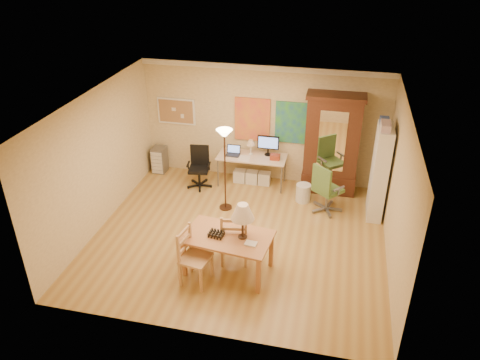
% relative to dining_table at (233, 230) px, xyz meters
% --- Properties ---
extents(floor, '(5.50, 5.50, 0.00)m').
position_rel_dining_table_xyz_m(floor, '(-0.14, 1.01, -0.86)').
color(floor, '#A17439').
rests_on(floor, ground).
extents(crown_molding, '(5.50, 0.08, 0.12)m').
position_rel_dining_table_xyz_m(crown_molding, '(-0.14, 3.47, 1.78)').
color(crown_molding, white).
rests_on(crown_molding, floor).
extents(corkboard, '(0.90, 0.04, 0.62)m').
position_rel_dining_table_xyz_m(corkboard, '(-2.19, 3.48, 0.64)').
color(corkboard, '#A77E4E').
rests_on(corkboard, floor).
extents(art_panel_left, '(0.80, 0.04, 1.00)m').
position_rel_dining_table_xyz_m(art_panel_left, '(-0.39, 3.48, 0.59)').
color(art_panel_left, gold).
rests_on(art_panel_left, floor).
extents(art_panel_right, '(0.75, 0.04, 0.95)m').
position_rel_dining_table_xyz_m(art_panel_right, '(0.51, 3.48, 0.59)').
color(art_panel_right, '#256394').
rests_on(art_panel_right, floor).
extents(dining_table, '(1.55, 1.04, 1.36)m').
position_rel_dining_table_xyz_m(dining_table, '(0.00, 0.00, 0.00)').
color(dining_table, '#9C6A33').
rests_on(dining_table, floor).
extents(ladder_chair_back, '(0.54, 0.52, 1.02)m').
position_rel_dining_table_xyz_m(ladder_chair_back, '(-0.04, 0.26, -0.39)').
color(ladder_chair_back, tan).
rests_on(ladder_chair_back, floor).
extents(ladder_chair_left, '(0.52, 0.54, 1.01)m').
position_rel_dining_table_xyz_m(ladder_chair_left, '(-0.58, -0.40, -0.39)').
color(ladder_chair_left, tan).
rests_on(ladder_chair_left, floor).
extents(torchiere_lamp, '(0.33, 0.33, 1.79)m').
position_rel_dining_table_xyz_m(torchiere_lamp, '(-0.64, 1.97, 0.57)').
color(torchiere_lamp, '#3F2619').
rests_on(torchiere_lamp, floor).
extents(computer_desk, '(1.55, 0.68, 1.17)m').
position_rel_dining_table_xyz_m(computer_desk, '(-0.29, 3.17, -0.43)').
color(computer_desk, tan).
rests_on(computer_desk, floor).
extents(office_chair_black, '(0.59, 0.59, 0.95)m').
position_rel_dining_table_xyz_m(office_chair_black, '(-1.46, 2.77, -0.61)').
color(office_chair_black, black).
rests_on(office_chair_black, floor).
extents(office_chair_green, '(0.69, 0.69, 1.08)m').
position_rel_dining_table_xyz_m(office_chair_green, '(1.42, 2.31, -0.57)').
color(office_chair_green, slate).
rests_on(office_chair_green, floor).
extents(drawer_cart, '(0.31, 0.37, 0.62)m').
position_rel_dining_table_xyz_m(drawer_cart, '(-2.61, 3.25, -0.55)').
color(drawer_cart, slate).
rests_on(drawer_cart, floor).
extents(armoire, '(1.22, 0.58, 2.25)m').
position_rel_dining_table_xyz_m(armoire, '(1.42, 3.25, 0.11)').
color(armoire, '#36180E').
rests_on(armoire, floor).
extents(bookshelf, '(0.29, 0.77, 1.94)m').
position_rel_dining_table_xyz_m(bookshelf, '(2.41, 2.43, 0.10)').
color(bookshelf, white).
rests_on(bookshelf, floor).
extents(wastebin, '(0.32, 0.32, 0.40)m').
position_rel_dining_table_xyz_m(wastebin, '(0.93, 2.62, -0.66)').
color(wastebin, silver).
rests_on(wastebin, floor).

